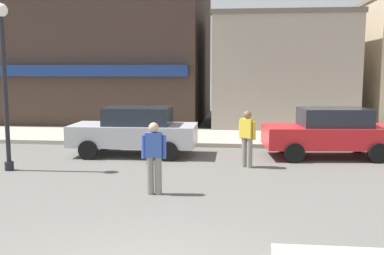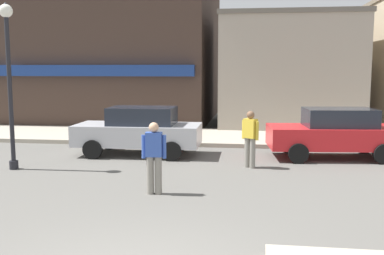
{
  "view_description": "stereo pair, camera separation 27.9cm",
  "coord_description": "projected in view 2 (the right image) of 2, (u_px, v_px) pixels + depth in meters",
  "views": [
    {
      "loc": [
        1.26,
        -5.17,
        2.77
      ],
      "look_at": [
        0.21,
        4.5,
        1.5
      ],
      "focal_mm": 42.0,
      "sensor_mm": 36.0,
      "label": 1
    },
    {
      "loc": [
        1.54,
        -5.14,
        2.77
      ],
      "look_at": [
        0.21,
        4.5,
        1.5
      ],
      "focal_mm": 42.0,
      "sensor_mm": 36.0,
      "label": 2
    }
  ],
  "objects": [
    {
      "name": "kerb_far",
      "position": [
        214.0,
        137.0,
        17.9
      ],
      "size": [
        80.0,
        4.0,
        0.15
      ],
      "primitive_type": "cube",
      "color": "#A89E8C",
      "rests_on": "ground"
    },
    {
      "name": "lamp_post",
      "position": [
        8.0,
        62.0,
        12.12
      ],
      "size": [
        0.36,
        0.36,
        4.54
      ],
      "color": "black",
      "rests_on": "ground"
    },
    {
      "name": "parked_car_nearest",
      "position": [
        139.0,
        130.0,
        14.49
      ],
      "size": [
        4.02,
        1.92,
        1.56
      ],
      "color": "#B7B7BC",
      "rests_on": "ground"
    },
    {
      "name": "parked_car_second",
      "position": [
        335.0,
        132.0,
        13.95
      ],
      "size": [
        4.15,
        2.17,
        1.56
      ],
      "color": "red",
      "rests_on": "ground"
    },
    {
      "name": "pedestrian_crossing_near",
      "position": [
        250.0,
        137.0,
        12.59
      ],
      "size": [
        0.5,
        0.39,
        1.61
      ],
      "color": "gray",
      "rests_on": "ground"
    },
    {
      "name": "pedestrian_crossing_far",
      "position": [
        154.0,
        156.0,
        9.92
      ],
      "size": [
        0.56,
        0.25,
        1.61
      ],
      "color": "gray",
      "rests_on": "ground"
    },
    {
      "name": "building_corner_shop",
      "position": [
        109.0,
        45.0,
        25.11
      ],
      "size": [
        11.93,
        10.47,
        8.23
      ],
      "color": "#3D2D26",
      "rests_on": "ground"
    },
    {
      "name": "building_storefront_left_near",
      "position": [
        287.0,
        72.0,
        21.78
      ],
      "size": [
        6.37,
        6.53,
        5.26
      ],
      "color": "#9E9384",
      "rests_on": "ground"
    }
  ]
}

